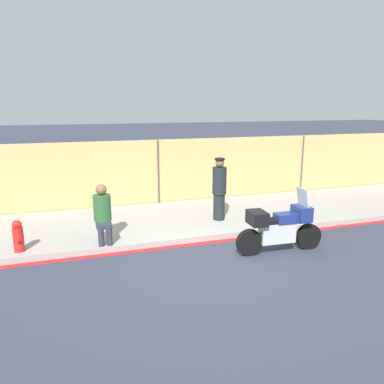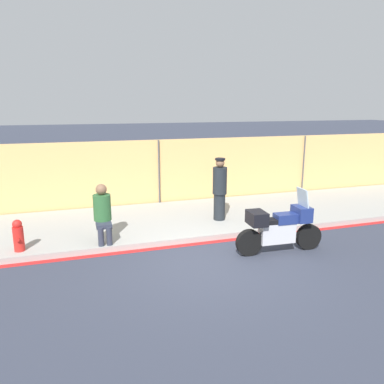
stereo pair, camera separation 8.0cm
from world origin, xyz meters
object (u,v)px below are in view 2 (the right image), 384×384
Objects in this scene: motorcycle at (279,227)px; fire_hydrant at (18,236)px; officer_standing at (220,189)px; person_seated_on_curb at (102,210)px.

fire_hydrant is at bearing 167.87° from motorcycle.
motorcycle is 5.79m from fire_hydrant.
officer_standing is (-0.53, 2.32, 0.43)m from motorcycle.
officer_standing is at bearing 105.76° from motorcycle.
fire_hydrant is at bearing -170.92° from officer_standing.
motorcycle is at bearing -23.40° from person_seated_on_curb.
motorcycle is 2.91× the size of fire_hydrant.
person_seated_on_curb reaches higher than motorcycle.
officer_standing is at bearing 9.08° from fire_hydrant.
person_seated_on_curb reaches higher than fire_hydrant.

